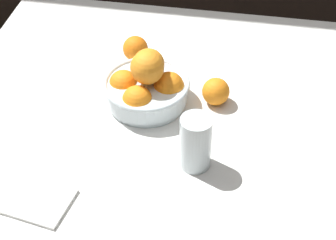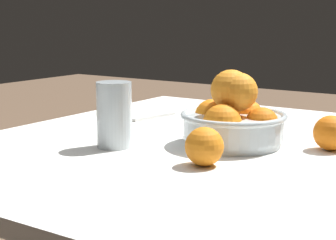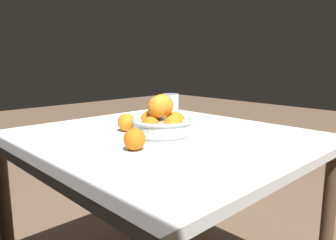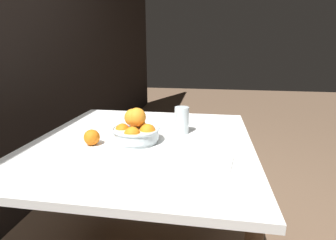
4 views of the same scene
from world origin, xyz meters
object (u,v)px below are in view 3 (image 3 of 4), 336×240
(juice_glass, at_px, (171,110))
(orange_loose_near_bowl, at_px, (126,122))
(fruit_bowl, at_px, (162,122))
(orange_loose_front, at_px, (134,139))

(juice_glass, relative_size, orange_loose_near_bowl, 1.90)
(orange_loose_near_bowl, bearing_deg, fruit_bowl, -169.60)
(juice_glass, bearing_deg, fruit_bowl, 127.87)
(juice_glass, bearing_deg, orange_loose_near_bowl, 84.46)
(orange_loose_near_bowl, height_order, orange_loose_front, same)
(juice_glass, distance_m, orange_loose_near_bowl, 0.23)
(juice_glass, height_order, orange_loose_near_bowl, juice_glass)
(fruit_bowl, bearing_deg, orange_loose_near_bowl, 10.40)
(fruit_bowl, height_order, orange_loose_near_bowl, fruit_bowl)
(juice_glass, xyz_separation_m, orange_loose_near_bowl, (0.02, 0.22, -0.03))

